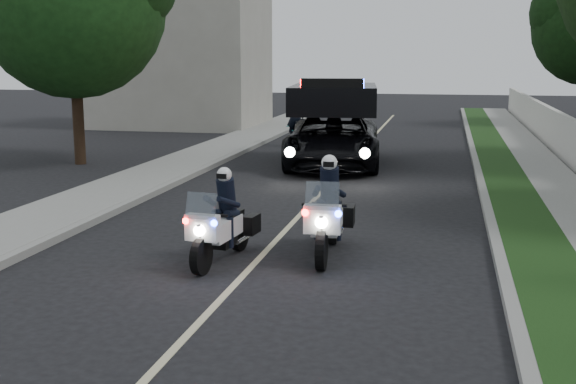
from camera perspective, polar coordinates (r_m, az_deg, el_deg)
name	(u,v)px	position (r m, az deg, el deg)	size (l,w,h in m)	color
ground	(194,328)	(9.61, -7.46, -10.66)	(120.00, 120.00, 0.00)	black
curb_right	(483,194)	(18.73, 15.27, -0.14)	(0.20, 60.00, 0.15)	gray
grass_verge	(512,195)	(18.78, 17.40, -0.21)	(1.20, 60.00, 0.16)	#193814
sidewalk_right	(567,197)	(18.94, 21.32, -0.37)	(1.40, 60.00, 0.16)	gray
curb_left	(177,182)	(20.05, -8.82, 0.81)	(0.20, 60.00, 0.15)	gray
sidewalk_left	(140,180)	(20.47, -11.69, 0.93)	(2.00, 60.00, 0.16)	gray
building_far	(180,56)	(36.81, -8.56, 10.65)	(8.00, 6.00, 7.00)	#A8A396
lane_marking	(323,190)	(18.98, 2.81, 0.15)	(0.12, 50.00, 0.01)	#BFB78C
police_moto_left	(222,261)	(12.51, -5.23, -5.51)	(0.67, 1.92, 1.64)	silver
police_moto_right	(327,255)	(12.84, 3.15, -5.05)	(0.74, 2.11, 1.79)	silver
police_suv	(333,166)	(23.29, 3.59, 2.11)	(2.89, 6.24, 3.03)	black
bicycle	(295,146)	(28.34, 0.58, 3.68)	(0.56, 1.59, 0.83)	black
cyclist	(295,146)	(28.34, 0.58, 3.68)	(0.68, 0.46, 1.90)	black
tree_left_near	(81,164)	(24.58, -16.15, 2.16)	(5.94, 5.94, 9.89)	#184115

